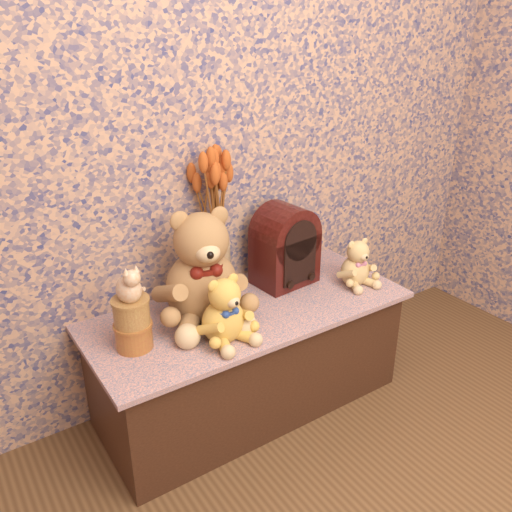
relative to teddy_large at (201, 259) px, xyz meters
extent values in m
cube|color=navy|center=(0.17, 0.21, 0.61)|extent=(3.00, 0.10, 2.60)
cube|color=#3D557D|center=(0.17, -0.05, -0.46)|extent=(1.27, 0.55, 0.46)
cylinder|color=tan|center=(0.13, 0.13, -0.13)|extent=(0.13, 0.13, 0.21)
cylinder|color=#B28F34|center=(-0.30, -0.07, -0.18)|extent=(0.14, 0.14, 0.09)
cylinder|color=tan|center=(-0.30, -0.07, -0.09)|extent=(0.15, 0.15, 0.09)
camera|label=1|loc=(-0.81, -1.59, 0.82)|focal=37.66mm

